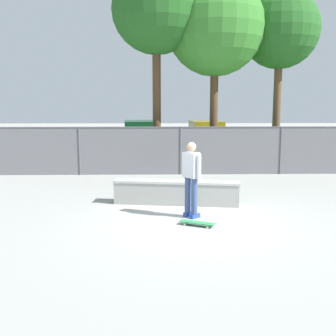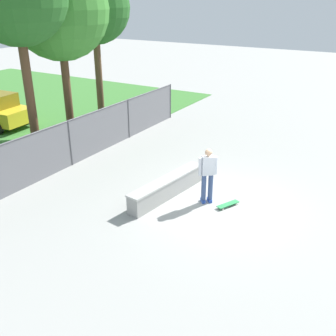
{
  "view_description": "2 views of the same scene",
  "coord_description": "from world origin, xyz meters",
  "px_view_note": "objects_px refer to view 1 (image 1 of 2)",
  "views": [
    {
      "loc": [
        -0.83,
        -9.28,
        2.82
      ],
      "look_at": [
        -0.57,
        1.92,
        0.97
      ],
      "focal_mm": 44.85,
      "sensor_mm": 36.0,
      "label": 1
    },
    {
      "loc": [
        -10.2,
        -4.1,
        6.07
      ],
      "look_at": [
        -0.88,
        1.44,
        1.3
      ],
      "focal_mm": 41.97,
      "sensor_mm": 36.0,
      "label": 2
    }
  ],
  "objects_px": {
    "tree_mid": "(280,30)",
    "skateboarder": "(191,176)",
    "car_yellow": "(206,136)",
    "tree_near_left": "(156,10)",
    "concrete_ledge": "(176,192)",
    "tree_near_right": "(215,27)",
    "car_green": "(140,136)",
    "skateboard": "(197,223)"
  },
  "relations": [
    {
      "from": "tree_mid",
      "to": "car_yellow",
      "type": "height_order",
      "value": "tree_mid"
    },
    {
      "from": "tree_near_left",
      "to": "car_yellow",
      "type": "height_order",
      "value": "tree_near_left"
    },
    {
      "from": "concrete_ledge",
      "to": "tree_near_left",
      "type": "distance_m",
      "value": 7.9
    },
    {
      "from": "concrete_ledge",
      "to": "tree_near_right",
      "type": "distance_m",
      "value": 8.02
    },
    {
      "from": "skateboard",
      "to": "skateboarder",
      "type": "bearing_deg",
      "value": 97.2
    },
    {
      "from": "skateboarder",
      "to": "skateboard",
      "type": "xyz_separation_m",
      "value": [
        0.09,
        -0.71,
        -0.94
      ]
    },
    {
      "from": "concrete_ledge",
      "to": "skateboard",
      "type": "bearing_deg",
      "value": -78.9
    },
    {
      "from": "skateboard",
      "to": "tree_mid",
      "type": "xyz_separation_m",
      "value": [
        4.06,
        8.38,
        5.49
      ]
    },
    {
      "from": "tree_near_right",
      "to": "car_yellow",
      "type": "bearing_deg",
      "value": 86.59
    },
    {
      "from": "tree_mid",
      "to": "concrete_ledge",
      "type": "bearing_deg",
      "value": -124.84
    },
    {
      "from": "tree_near_left",
      "to": "concrete_ledge",
      "type": "bearing_deg",
      "value": -84.32
    },
    {
      "from": "concrete_ledge",
      "to": "tree_near_right",
      "type": "height_order",
      "value": "tree_near_right"
    },
    {
      "from": "concrete_ledge",
      "to": "car_green",
      "type": "xyz_separation_m",
      "value": [
        -1.5,
        11.75,
        0.51
      ]
    },
    {
      "from": "tree_near_left",
      "to": "tree_near_right",
      "type": "relative_size",
      "value": 1.04
    },
    {
      "from": "skateboard",
      "to": "tree_near_left",
      "type": "height_order",
      "value": "tree_near_left"
    },
    {
      "from": "tree_near_left",
      "to": "tree_mid",
      "type": "bearing_deg",
      "value": 11.67
    },
    {
      "from": "tree_mid",
      "to": "tree_near_left",
      "type": "bearing_deg",
      "value": -168.33
    },
    {
      "from": "skateboarder",
      "to": "car_yellow",
      "type": "relative_size",
      "value": 0.42
    },
    {
      "from": "car_green",
      "to": "car_yellow",
      "type": "distance_m",
      "value": 3.59
    },
    {
      "from": "tree_mid",
      "to": "skateboarder",
      "type": "bearing_deg",
      "value": -118.38
    },
    {
      "from": "skateboarder",
      "to": "tree_near_right",
      "type": "xyz_separation_m",
      "value": [
        1.45,
        7.09,
        4.57
      ]
    },
    {
      "from": "tree_near_left",
      "to": "car_green",
      "type": "bearing_deg",
      "value": 98.59
    },
    {
      "from": "car_yellow",
      "to": "skateboarder",
      "type": "bearing_deg",
      "value": -97.95
    },
    {
      "from": "tree_mid",
      "to": "car_green",
      "type": "distance_m",
      "value": 9.3
    },
    {
      "from": "concrete_ledge",
      "to": "tree_mid",
      "type": "xyz_separation_m",
      "value": [
        4.45,
        6.39,
        5.23
      ]
    },
    {
      "from": "skateboarder",
      "to": "tree_near_right",
      "type": "bearing_deg",
      "value": 78.47
    },
    {
      "from": "skateboard",
      "to": "car_green",
      "type": "bearing_deg",
      "value": 97.83
    },
    {
      "from": "car_green",
      "to": "car_yellow",
      "type": "height_order",
      "value": "same"
    },
    {
      "from": "tree_near_left",
      "to": "skateboarder",
      "type": "bearing_deg",
      "value": -82.84
    },
    {
      "from": "concrete_ledge",
      "to": "car_green",
      "type": "height_order",
      "value": "car_green"
    },
    {
      "from": "skateboard",
      "to": "tree_mid",
      "type": "relative_size",
      "value": 0.11
    },
    {
      "from": "concrete_ledge",
      "to": "tree_near_left",
      "type": "bearing_deg",
      "value": 95.68
    },
    {
      "from": "car_green",
      "to": "skateboard",
      "type": "bearing_deg",
      "value": -82.17
    },
    {
      "from": "skateboarder",
      "to": "car_green",
      "type": "bearing_deg",
      "value": 97.86
    },
    {
      "from": "tree_near_right",
      "to": "tree_mid",
      "type": "bearing_deg",
      "value": 12.19
    },
    {
      "from": "tree_near_left",
      "to": "tree_near_right",
      "type": "distance_m",
      "value": 2.38
    },
    {
      "from": "concrete_ledge",
      "to": "skateboarder",
      "type": "distance_m",
      "value": 1.48
    },
    {
      "from": "tree_near_right",
      "to": "car_green",
      "type": "distance_m",
      "value": 8.27
    },
    {
      "from": "concrete_ledge",
      "to": "tree_near_left",
      "type": "xyz_separation_m",
      "value": [
        -0.53,
        5.36,
        5.78
      ]
    },
    {
      "from": "tree_near_right",
      "to": "car_green",
      "type": "bearing_deg",
      "value": 118.61
    },
    {
      "from": "tree_near_right",
      "to": "car_green",
      "type": "height_order",
      "value": "tree_near_right"
    },
    {
      "from": "tree_near_right",
      "to": "tree_mid",
      "type": "xyz_separation_m",
      "value": [
        2.7,
        0.58,
        -0.02
      ]
    }
  ]
}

